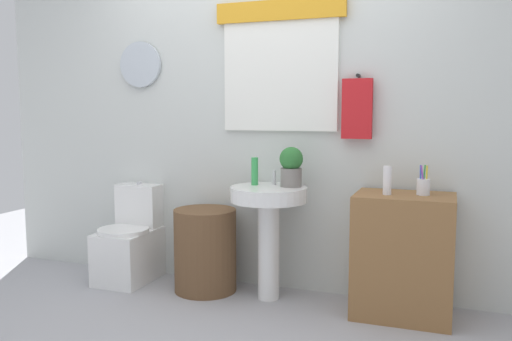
{
  "coord_description": "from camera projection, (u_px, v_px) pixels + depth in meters",
  "views": [
    {
      "loc": [
        1.3,
        -2.54,
        1.29
      ],
      "look_at": [
        0.08,
        0.8,
        0.89
      ],
      "focal_mm": 37.36,
      "sensor_mm": 36.0,
      "label": 1
    }
  ],
  "objects": [
    {
      "name": "back_wall",
      "position": [
        262.0,
        109.0,
        3.88
      ],
      "size": [
        4.4,
        0.18,
        2.6
      ],
      "color": "silver",
      "rests_on": "ground_plane"
    },
    {
      "name": "toilet",
      "position": [
        131.0,
        243.0,
        4.08
      ],
      "size": [
        0.38,
        0.51,
        0.74
      ],
      "color": "white",
      "rests_on": "ground_plane"
    },
    {
      "name": "laundry_hamper",
      "position": [
        205.0,
        250.0,
        3.83
      ],
      "size": [
        0.45,
        0.45,
        0.59
      ],
      "primitive_type": "cylinder",
      "color": "brown",
      "rests_on": "ground_plane"
    },
    {
      "name": "pedestal_sink",
      "position": [
        269.0,
        214.0,
        3.63
      ],
      "size": [
        0.52,
        0.52,
        0.78
      ],
      "color": "white",
      "rests_on": "ground_plane"
    },
    {
      "name": "faucet",
      "position": [
        274.0,
        177.0,
        3.72
      ],
      "size": [
        0.03,
        0.03,
        0.1
      ],
      "primitive_type": "cylinder",
      "color": "silver",
      "rests_on": "pedestal_sink"
    },
    {
      "name": "wooden_cabinet",
      "position": [
        403.0,
        256.0,
        3.35
      ],
      "size": [
        0.6,
        0.44,
        0.78
      ],
      "primitive_type": "cube",
      "color": "olive",
      "rests_on": "ground_plane"
    },
    {
      "name": "soap_bottle",
      "position": [
        255.0,
        171.0,
        3.69
      ],
      "size": [
        0.05,
        0.05,
        0.19
      ],
      "primitive_type": "cylinder",
      "color": "green",
      "rests_on": "pedestal_sink"
    },
    {
      "name": "potted_plant",
      "position": [
        291.0,
        166.0,
        3.6
      ],
      "size": [
        0.16,
        0.16,
        0.27
      ],
      "color": "slate",
      "rests_on": "pedestal_sink"
    },
    {
      "name": "lotion_bottle",
      "position": [
        387.0,
        180.0,
        3.29
      ],
      "size": [
        0.05,
        0.05,
        0.18
      ],
      "primitive_type": "cylinder",
      "color": "white",
      "rests_on": "wooden_cabinet"
    },
    {
      "name": "toothbrush_cup",
      "position": [
        423.0,
        186.0,
        3.28
      ],
      "size": [
        0.08,
        0.08,
        0.19
      ],
      "color": "silver",
      "rests_on": "wooden_cabinet"
    }
  ]
}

